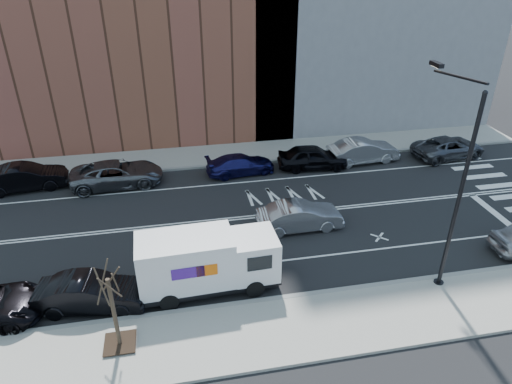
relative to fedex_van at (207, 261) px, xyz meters
name	(u,v)px	position (x,y,z in m)	size (l,w,h in m)	color
ground	(257,216)	(3.32, 5.60, -1.49)	(120.00, 120.00, 0.00)	black
sidewalk_near	(298,328)	(3.32, -3.20, -1.41)	(44.00, 3.60, 0.15)	gray
sidewalk_far	(234,154)	(3.32, 14.40, -1.41)	(44.00, 3.60, 0.15)	gray
curb_near	(287,297)	(3.32, -1.40, -1.40)	(44.00, 0.25, 0.17)	gray
curb_far	(238,164)	(3.32, 12.60, -1.40)	(44.00, 0.25, 0.17)	gray
crosswalk	(506,191)	(19.32, 5.60, -1.48)	(3.00, 14.00, 0.01)	white
road_markings	(257,216)	(3.32, 5.60, -1.48)	(40.00, 8.60, 0.01)	white
streetlight	(455,181)	(10.32, -1.31, 3.59)	(0.44, 4.02, 9.34)	black
street_tree	(115,319)	(-3.68, -2.80, -0.04)	(1.20, 1.20, 3.75)	black
fedex_van	(207,261)	(0.00, 0.00, 0.00)	(6.28, 2.39, 2.83)	black
far_parked_b	(25,177)	(-10.28, 11.62, -0.67)	(1.74, 4.98, 1.64)	black
far_parked_c	(117,174)	(-4.68, 11.09, -0.69)	(2.64, 5.72, 1.59)	#55575D
far_parked_d	(241,164)	(3.32, 11.25, -0.82)	(1.86, 4.58, 1.33)	#181752
far_parked_e	(313,157)	(8.34, 11.16, -0.67)	(1.92, 4.78, 1.63)	black
far_parked_f	(363,151)	(12.12, 11.45, -0.66)	(1.76, 5.05, 1.66)	#A6A7AB
far_parked_g	(449,147)	(18.54, 11.08, -0.75)	(2.44, 5.30, 1.47)	#494B51
driving_sedan	(300,216)	(5.38, 3.97, -0.73)	(1.61, 4.61, 1.52)	#99989C
near_parked_rear_a	(91,293)	(-4.95, -0.28, -0.73)	(1.60, 4.59, 1.51)	black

